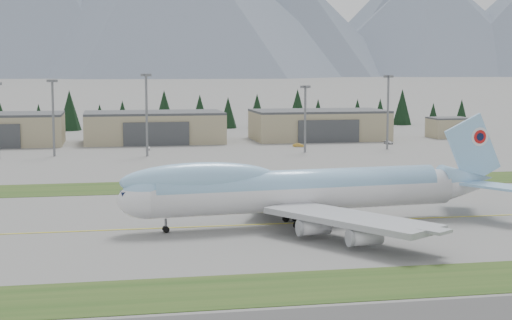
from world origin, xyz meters
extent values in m
plane|color=#5F5F5D|center=(0.00, 0.00, 0.00)|extent=(7000.00, 7000.00, 0.00)
cube|color=#264418|center=(0.00, -38.00, 0.00)|extent=(400.00, 14.00, 0.08)
cube|color=#264418|center=(0.00, 45.00, 0.00)|extent=(400.00, 18.00, 0.08)
cube|color=yellow|center=(0.00, 0.00, 0.00)|extent=(400.00, 0.40, 0.02)
cylinder|color=white|center=(0.89, -1.17, 5.41)|extent=(52.61, 10.85, 6.07)
cylinder|color=#92C5EF|center=(-0.04, -1.26, 6.53)|extent=(48.85, 10.04, 5.60)
ellipsoid|color=white|center=(-25.14, -3.57, 5.41)|extent=(10.22, 6.93, 6.07)
ellipsoid|color=#92C5EF|center=(-25.14, -3.57, 6.53)|extent=(8.56, 5.87, 5.14)
ellipsoid|color=#92C5EF|center=(-16.77, -2.80, 8.31)|extent=(26.13, 7.50, 5.60)
cube|color=#0C1433|center=(-28.39, -3.87, 6.63)|extent=(2.22, 2.60, 1.21)
cone|color=white|center=(31.57, 1.66, 5.41)|extent=(11.70, 6.95, 5.95)
cone|color=#92C5EF|center=(31.57, 1.66, 6.53)|extent=(10.72, 6.33, 5.41)
cube|color=#92C5EF|center=(32.50, 1.75, 11.76)|extent=(11.31, 1.60, 12.89)
cylinder|color=white|center=(33.58, 2.22, 14.00)|extent=(3.36, 0.49, 3.36)
cylinder|color=red|center=(33.57, 2.31, 14.00)|extent=(2.43, 0.41, 2.43)
cylinder|color=#0C1433|center=(33.56, 2.41, 14.00)|extent=(1.41, 0.31, 1.40)
cube|color=#92C5EF|center=(32.91, 7.41, 5.97)|extent=(8.74, 11.56, 0.43)
cube|color=#92C5EF|center=(33.94, -3.75, 5.97)|extent=(10.01, 11.69, 0.43)
cube|color=#9FA2A7|center=(1.33, 14.34, 3.73)|extent=(19.00, 29.26, 0.93)
cube|color=#9FA2A7|center=(4.17, -16.34, 3.73)|extent=(22.78, 28.28, 0.93)
cylinder|color=white|center=(-2.60, 10.23, 1.96)|extent=(5.05, 2.77, 2.33)
cylinder|color=white|center=(1.16, 19.29, 1.96)|extent=(5.05, 2.77, 2.33)
cylinder|color=white|center=(-0.45, -13.01, 1.96)|extent=(5.05, 2.77, 2.33)
cylinder|color=white|center=(4.90, -21.24, 1.96)|extent=(5.05, 2.77, 2.33)
cylinder|color=slate|center=(-22.35, -3.32, 1.12)|extent=(0.45, 0.45, 2.24)
cylinder|color=slate|center=(-0.76, 1.49, 1.21)|extent=(0.57, 0.57, 2.43)
cylinder|color=slate|center=(-0.25, -4.09, 1.21)|extent=(0.57, 0.57, 2.43)
cylinder|color=slate|center=(3.89, 1.92, 1.21)|extent=(0.57, 0.57, 2.43)
cylinder|color=slate|center=(4.40, -3.66, 1.21)|extent=(0.57, 0.57, 2.43)
cylinder|color=black|center=(-22.31, -3.69, 0.51)|extent=(1.05, 0.42, 1.03)
cylinder|color=black|center=(-22.38, -2.94, 0.51)|extent=(1.05, 0.42, 1.03)
cylinder|color=black|center=(-0.76, 1.49, 0.56)|extent=(1.16, 0.57, 1.12)
cylinder|color=black|center=(-0.25, -4.09, 0.56)|extent=(1.16, 0.57, 1.12)
cylinder|color=black|center=(3.89, 1.92, 0.56)|extent=(1.16, 0.57, 1.12)
cylinder|color=black|center=(4.40, -3.66, 0.56)|extent=(1.16, 0.57, 1.12)
cube|color=tan|center=(-15.00, 150.00, 5.00)|extent=(48.00, 26.00, 10.00)
cube|color=#3C3E41|center=(-15.00, 150.00, 10.40)|extent=(48.00, 26.00, 0.80)
cube|color=#3C3E41|center=(-15.00, 136.70, 4.00)|extent=(22.08, 0.60, 8.00)
cube|color=tan|center=(45.00, 150.00, 5.00)|extent=(48.00, 26.00, 10.00)
cube|color=#3C3E41|center=(45.00, 150.00, 10.40)|extent=(48.00, 26.00, 0.80)
cube|color=#3C3E41|center=(45.00, 136.70, 4.00)|extent=(22.08, 0.60, 8.00)
cube|color=tan|center=(95.00, 148.00, 3.50)|extent=(14.00, 12.00, 7.00)
cube|color=#3C3E41|center=(95.00, 148.00, 7.30)|extent=(14.00, 12.00, 0.60)
cylinder|color=slate|center=(-46.77, 111.34, 10.95)|extent=(0.70, 0.70, 21.91)
cube|color=slate|center=(-46.77, 111.34, 22.31)|extent=(3.20, 3.20, 0.80)
cylinder|color=slate|center=(-19.63, 106.59, 11.80)|extent=(0.70, 0.70, 23.61)
cube|color=slate|center=(-19.63, 106.59, 24.01)|extent=(3.20, 3.20, 0.80)
cylinder|color=slate|center=(29.13, 108.24, 9.95)|extent=(0.70, 0.70, 19.90)
cube|color=slate|center=(29.13, 108.24, 20.30)|extent=(3.20, 3.20, 0.80)
cylinder|color=slate|center=(57.65, 112.60, 11.48)|extent=(0.70, 0.70, 22.96)
cube|color=slate|center=(57.65, 112.60, 23.36)|extent=(3.20, 3.20, 0.80)
imported|color=white|center=(-18.47, 124.50, 0.00)|extent=(1.45, 3.36, 1.13)
imported|color=gold|center=(31.04, 124.43, 0.00)|extent=(3.96, 2.73, 1.23)
imported|color=#AEAFB3|center=(63.90, 128.18, 0.00)|extent=(2.75, 4.25, 1.15)
cone|color=black|center=(-74.80, 213.94, 5.86)|extent=(6.57, 6.57, 11.72)
cone|color=black|center=(-59.18, 211.74, 5.58)|extent=(6.25, 6.25, 11.16)
cone|color=black|center=(-46.41, 209.33, 8.45)|extent=(9.47, 9.47, 16.90)
cone|color=black|center=(-34.12, 211.89, 5.43)|extent=(6.08, 6.08, 10.86)
cone|color=black|center=(-24.52, 214.82, 6.07)|extent=(6.80, 6.80, 12.14)
cone|color=black|center=(-6.72, 213.05, 8.29)|extent=(9.29, 9.29, 16.58)
cone|color=black|center=(8.43, 210.74, 7.35)|extent=(8.23, 8.23, 14.70)
cone|color=black|center=(20.58, 209.29, 6.78)|extent=(7.60, 7.60, 13.57)
cone|color=black|center=(33.34, 208.92, 7.44)|extent=(8.33, 8.33, 14.88)
cone|color=black|center=(51.28, 208.06, 8.45)|extent=(9.47, 9.47, 16.91)
cone|color=black|center=(61.27, 210.40, 6.16)|extent=(6.90, 6.90, 12.32)
cone|color=black|center=(80.40, 212.93, 6.07)|extent=(6.80, 6.80, 12.14)
cone|color=black|center=(90.22, 210.22, 6.20)|extent=(6.94, 6.94, 12.40)
cone|color=black|center=(102.41, 214.57, 8.26)|extent=(9.25, 9.25, 16.52)
cone|color=black|center=(116.54, 211.94, 5.07)|extent=(5.68, 5.68, 10.15)
cone|color=black|center=(129.39, 209.61, 5.87)|extent=(6.57, 6.57, 11.73)
cone|color=#525F6D|center=(-200.00, 2183.12, 200.19)|extent=(898.53, 898.53, 400.38)
cone|color=#525F6D|center=(550.00, 2237.40, 157.08)|extent=(642.60, 642.60, 314.16)
cone|color=#525F6D|center=(1000.00, 2295.45, 180.62)|extent=(856.56, 856.56, 361.25)
cone|color=#525F6D|center=(-200.00, 2900.00, 236.73)|extent=(946.91, 946.91, 473.46)
cone|color=#525F6D|center=(500.00, 2900.00, 257.38)|extent=(1029.50, 1029.50, 514.75)
cone|color=#525F6D|center=(1200.00, 2900.00, 242.86)|extent=(971.44, 971.44, 485.72)
camera|label=1|loc=(-31.24, -126.79, 26.20)|focal=55.00mm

